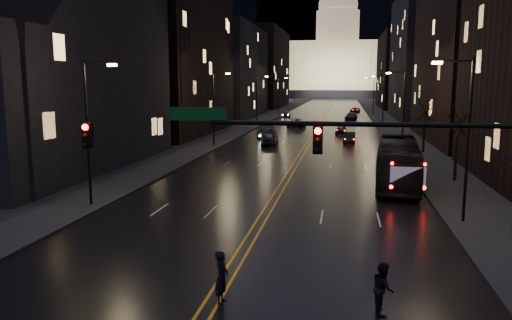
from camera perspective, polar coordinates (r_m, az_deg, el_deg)
The scene contains 35 objects.
ground at distance 20.12m, azimuth -3.53°, elevation -13.57°, with size 900.00×900.00×0.00m, color black.
road at distance 148.33m, azimuth 8.32°, elevation 5.80°, with size 20.00×320.00×0.02m, color black.
sidewalk_left at distance 149.40m, azimuth 2.92°, elevation 5.93°, with size 8.00×320.00×0.16m, color black.
sidewalk_right at distance 148.57m, azimuth 13.75°, elevation 5.67°, with size 8.00×320.00×0.16m, color black.
center_line at distance 148.33m, azimuth 8.32°, elevation 5.81°, with size 0.62×320.00×0.01m, color orange.
building_left_near at distance 47.56m, azimuth -22.87°, elevation 12.19°, with size 12.00×28.00×22.00m, color black.
building_left_mid at distance 76.68m, azimuth -9.66°, elevation 13.47°, with size 12.00×30.00×28.00m, color black.
building_left_far at distance 112.99m, azimuth -3.05°, elevation 10.02°, with size 12.00×34.00×20.00m, color black.
building_left_dist at distance 160.16m, azimuth 0.87°, elevation 10.40°, with size 12.00×40.00×24.00m, color black.
building_right_mid at distance 111.44m, azimuth 18.91°, elevation 11.13°, with size 12.00×34.00×26.00m, color black.
building_right_dist at distance 158.97m, azimuth 16.22°, elevation 9.71°, with size 12.00×40.00×22.00m, color black.
mountain_ridge at distance 403.75m, azimuth 15.62°, elevation 16.70°, with size 520.00×60.00×130.00m, color black.
capitol at distance 268.27m, azimuth 9.21°, elevation 10.77°, with size 90.00×50.00×58.50m.
traffic_signal at distance 18.31m, azimuth 14.60°, elevation 0.51°, with size 17.29×0.45×7.00m.
streetlamp_right_near at distance 28.91m, azimuth 22.79°, elevation 3.03°, with size 2.13×0.25×9.00m.
streetlamp_left_near at distance 32.03m, azimuth -18.45°, elevation 3.77°, with size 2.13×0.25×9.00m.
streetlamp_right_mid at distance 58.48m, azimuth 16.36°, elevation 5.96°, with size 2.13×0.25×9.00m.
streetlamp_left_mid at distance 60.08m, azimuth -4.72°, elevation 6.36°, with size 2.13×0.25×9.00m.
streetlamp_right_far at distance 88.34m, azimuth 14.25°, elevation 6.91°, with size 2.13×0.25×9.00m.
streetlamp_left_far at distance 89.41m, azimuth 0.19°, elevation 7.20°, with size 2.13×0.25×9.00m.
streetlamp_right_dist at distance 118.27m, azimuth 13.20°, elevation 7.37°, with size 2.13×0.25×9.00m.
streetlamp_left_dist at distance 119.07m, azimuth 2.67°, elevation 7.60°, with size 2.13×0.25×9.00m.
tree_right_mid at distance 41.10m, azimuth 22.08°, elevation 3.82°, with size 2.40×2.40×6.65m.
tree_right_far at distance 56.81m, azimuth 18.76°, elevation 5.21°, with size 2.40×2.40×6.65m.
bus at distance 38.82m, azimuth 15.92°, elevation -0.30°, with size 2.89×12.37×3.45m, color black.
oncoming_car_a at distance 61.45m, azimuth 1.55°, elevation 2.45°, with size 1.93×4.79×1.63m, color black.
oncoming_car_b at distance 67.96m, azimuth 1.24°, elevation 2.98°, with size 1.51×4.34×1.43m, color black.
oncoming_car_c at distance 86.24m, azimuth 4.67°, elevation 4.24°, with size 2.59×5.61×1.56m, color black.
oncoming_car_d at distance 110.94m, azimuth 3.50°, elevation 5.20°, with size 1.79×4.40×1.28m, color black.
receding_car_a at distance 64.80m, azimuth 10.62°, elevation 2.53°, with size 1.49×4.27×1.41m, color black.
receding_car_b at distance 75.88m, azimuth 9.69°, elevation 3.42°, with size 1.54×3.83×1.31m, color black.
receding_car_c at distance 104.07m, azimuth 10.82°, elevation 4.90°, with size 2.18×5.37×1.56m, color black.
receding_car_d at distance 131.45m, azimuth 11.26°, elevation 5.63°, with size 2.23×4.84×1.35m, color black.
pedestrian_a at distance 17.88m, azimuth -3.96°, elevation -13.24°, with size 0.69×0.46×1.90m, color black.
pedestrian_b at distance 17.70m, azimuth 14.31°, elevation -13.98°, with size 0.86×0.47×1.77m, color black.
Camera 1 is at (4.40, -18.07, 7.67)m, focal length 35.00 mm.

